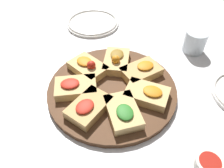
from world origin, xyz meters
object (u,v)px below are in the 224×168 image
(dipping_bowl, at_px, (209,164))
(water_glass, at_px, (195,42))
(plate_left, at_px, (93,23))
(serving_board, at_px, (112,89))

(dipping_bowl, bearing_deg, water_glass, 107.61)
(plate_left, relative_size, dipping_bowl, 3.49)
(serving_board, distance_m, water_glass, 0.36)
(plate_left, bearing_deg, serving_board, -50.33)
(water_glass, bearing_deg, plate_left, -178.39)
(water_glass, distance_m, dipping_bowl, 0.45)
(serving_board, bearing_deg, plate_left, 129.67)
(plate_left, bearing_deg, dipping_bowl, -36.58)
(serving_board, height_order, plate_left, same)
(plate_left, height_order, water_glass, water_glass)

